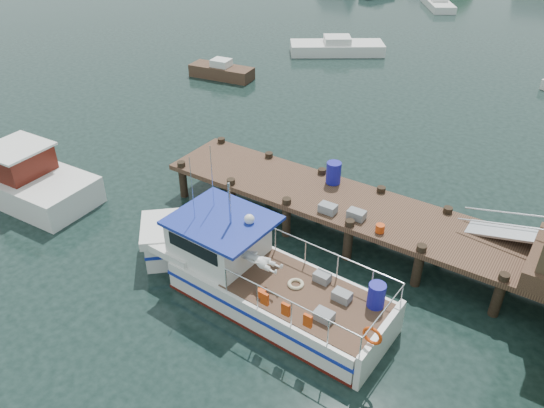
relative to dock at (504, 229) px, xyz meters
The scene contains 7 objects.
ground_plane 6.89m from the dock, behind, with size 160.00×160.00×0.00m, color black.
dock is the anchor object (origin of this frame).
lobster_boat 7.97m from the dock, 143.92° to the right, with size 9.62×3.19×4.59m.
work_boat 19.15m from the dock, 165.08° to the right, with size 8.98×3.08×4.72m.
moored_rowboat 22.58m from the dock, 150.80° to the left, with size 4.29×1.97×1.20m.
moored_a 25.37m from the dock, 128.89° to the left, with size 6.78×5.64×1.23m.
moored_d 40.85m from the dock, 110.97° to the left, with size 4.84×6.06×1.00m.
Camera 1 is at (7.87, -14.92, 11.66)m, focal length 35.00 mm.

